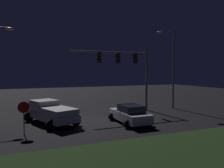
# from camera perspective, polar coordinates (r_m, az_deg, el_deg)

# --- Properties ---
(ground_plane) EXTENTS (80.00, 80.00, 0.00)m
(ground_plane) POSITION_cam_1_polar(r_m,az_deg,el_deg) (19.79, -3.84, -9.11)
(ground_plane) COLOR black
(grass_median) EXTENTS (21.68, 7.19, 0.10)m
(grass_median) POSITION_cam_1_polar(r_m,az_deg,el_deg) (11.52, 12.94, -18.17)
(grass_median) COLOR black
(grass_median) RESTS_ON ground_plane
(pickup_truck) EXTENTS (4.06, 5.76, 1.80)m
(pickup_truck) POSITION_cam_1_polar(r_m,az_deg,el_deg) (19.27, -15.14, -6.52)
(pickup_truck) COLOR #B7B7BC
(pickup_truck) RESTS_ON ground_plane
(car_sedan) EXTENTS (2.50, 4.41, 1.51)m
(car_sedan) POSITION_cam_1_polar(r_m,az_deg,el_deg) (18.73, 4.48, -7.51)
(car_sedan) COLOR #B7B7BC
(car_sedan) RESTS_ON ground_plane
(traffic_signal_gantry) EXTENTS (8.32, 0.56, 6.50)m
(traffic_signal_gantry) POSITION_cam_1_polar(r_m,az_deg,el_deg) (23.65, 3.58, 4.87)
(traffic_signal_gantry) COLOR slate
(traffic_signal_gantry) RESTS_ON ground_plane
(street_lamp_right) EXTENTS (2.31, 0.44, 8.66)m
(street_lamp_right) POSITION_cam_1_polar(r_m,az_deg,el_deg) (26.46, 14.37, 5.64)
(street_lamp_right) COLOR slate
(street_lamp_right) RESTS_ON ground_plane
(stop_sign) EXTENTS (0.76, 0.08, 2.23)m
(stop_sign) POSITION_cam_1_polar(r_m,az_deg,el_deg) (16.28, -21.13, -6.42)
(stop_sign) COLOR slate
(stop_sign) RESTS_ON ground_plane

